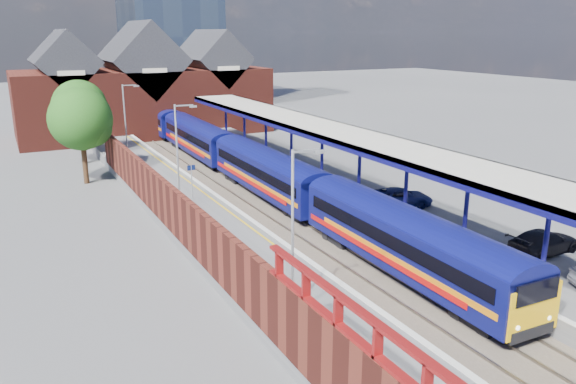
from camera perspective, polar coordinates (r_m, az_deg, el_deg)
name	(u,v)px	position (r m, az deg, el deg)	size (l,w,h in m)	color
ground	(228,185)	(47.58, -6.12, 0.74)	(240.00, 240.00, 0.00)	#5B5B5E
ballast_bed	(281,218)	(38.80, -0.70, -2.65)	(6.00, 76.00, 0.06)	#473D33
rails	(281,217)	(38.77, -0.70, -2.53)	(4.51, 76.00, 0.14)	slate
left_platform	(205,223)	(36.65, -8.43, -3.18)	(5.00, 76.00, 1.00)	#565659
right_platform	(354,200)	(41.57, 6.70, -0.81)	(6.00, 76.00, 1.00)	#565659
coping_left	(239,211)	(37.25, -5.04, -1.90)	(0.30, 76.00, 0.05)	silver
coping_right	(321,198)	(39.94, 3.33, -0.63)	(0.30, 76.00, 0.05)	silver
yellow_line	(230,212)	(37.05, -5.90, -2.06)	(0.14, 76.00, 0.01)	yellow
train	(229,151)	(50.62, -5.99, 4.13)	(3.06, 65.94, 3.45)	#0C0F56
canopy	(335,133)	(41.79, 4.83, 6.03)	(4.50, 52.00, 4.48)	navy
lamp_post_b	(296,223)	(22.66, 0.78, -3.12)	(1.48, 0.18, 7.00)	#A5A8AA
lamp_post_c	(179,151)	(37.06, -10.99, 4.12)	(1.48, 0.18, 7.00)	#A5A8AA
lamp_post_d	(127,118)	(52.40, -16.08, 7.19)	(1.48, 0.18, 7.00)	#A5A8AA
platform_sign	(192,176)	(39.82, -9.77, 1.59)	(0.55, 0.08, 2.50)	#A5A8AA
brick_wall	(197,232)	(29.44, -9.21, -4.01)	(0.35, 50.00, 3.86)	#591E17
station_building	(144,90)	(73.10, -14.43, 9.98)	(30.00, 12.12, 13.78)	#591E17
tree_near	(83,121)	(49.67, -20.14, 6.81)	(5.20, 5.20, 8.10)	#382314
tree_far	(81,109)	(57.66, -20.25, 7.94)	(5.20, 5.20, 8.10)	#382314
parked_car_dark	(544,242)	(32.94, 24.55, -4.62)	(1.80, 4.43, 1.29)	black
parked_car_blue	(401,197)	(38.90, 11.36, -0.50)	(1.99, 4.31, 1.20)	navy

